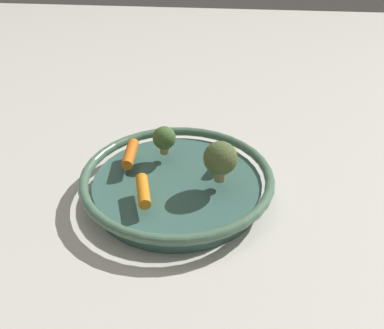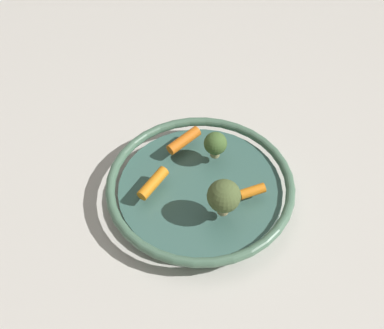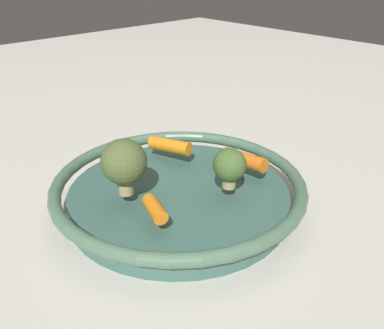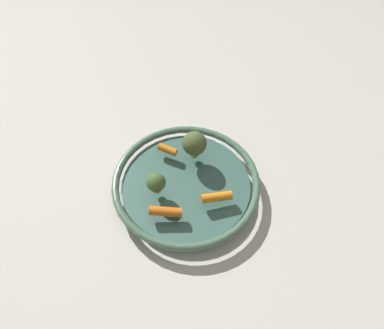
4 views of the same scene
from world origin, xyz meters
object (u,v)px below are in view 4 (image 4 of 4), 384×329
object	(u,v)px
broccoli_floret_small	(194,144)
baby_carrot_left	(217,197)
broccoli_floret_large	(156,183)
baby_carrot_back	(168,150)
serving_bowl	(186,186)
baby_carrot_center	(165,212)

from	to	relation	value
broccoli_floret_small	baby_carrot_left	bearing A→B (deg)	-154.99
broccoli_floret_large	baby_carrot_back	bearing A→B (deg)	-6.64
broccoli_floret_large	serving_bowl	bearing A→B (deg)	-64.10
baby_carrot_center	broccoli_floret_large	distance (m)	0.07
baby_carrot_center	baby_carrot_back	world-z (taller)	baby_carrot_center
baby_carrot_back	broccoli_floret_large	bearing A→B (deg)	173.36
baby_carrot_back	broccoli_floret_small	distance (m)	0.07
baby_carrot_center	baby_carrot_back	size ratio (longest dim) A/B	1.53
serving_bowl	baby_carrot_back	world-z (taller)	baby_carrot_back
broccoli_floret_small	broccoli_floret_large	world-z (taller)	broccoli_floret_small
broccoli_floret_small	broccoli_floret_large	size ratio (longest dim) A/B	1.36
serving_bowl	broccoli_floret_large	distance (m)	0.09
baby_carrot_center	broccoli_floret_small	xyz separation A→B (m)	(0.16, -0.05, 0.03)
serving_bowl	broccoli_floret_small	distance (m)	0.10
serving_bowl	baby_carrot_center	world-z (taller)	baby_carrot_center
serving_bowl	broccoli_floret_large	xyz separation A→B (m)	(-0.03, 0.06, 0.05)
serving_bowl	broccoli_floret_small	bearing A→B (deg)	-11.05
broccoli_floret_large	baby_carrot_left	bearing A→B (deg)	-96.49
serving_bowl	baby_carrot_back	xyz separation A→B (m)	(0.08, 0.05, 0.03)
serving_bowl	baby_carrot_center	size ratio (longest dim) A/B	4.88
serving_bowl	baby_carrot_left	size ratio (longest dim) A/B	5.00
serving_bowl	baby_carrot_center	bearing A→B (deg)	157.52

